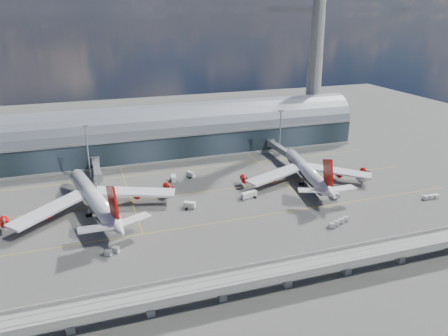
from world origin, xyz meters
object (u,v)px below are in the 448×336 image
object	(u,v)px
airliner_right	(307,172)
cargo_train_2	(431,197)
cargo_train_1	(338,222)
floodlight_mast_right	(280,132)
service_truck_2	(249,195)
airliner_left	(94,199)
service_truck_4	(174,179)
service_truck_0	(106,214)
service_truck_1	(190,205)
floodlight_mast_left	(88,150)
service_truck_5	(191,175)
cargo_train_0	(112,251)
service_truck_3	(335,194)
control_tower	(316,53)

from	to	relation	value
airliner_right	cargo_train_2	size ratio (longest dim) A/B	8.29
cargo_train_1	cargo_train_2	xyz separation A→B (m)	(50.25, 7.72, -0.05)
airliner_right	cargo_train_1	bearing A→B (deg)	-92.81
floodlight_mast_right	service_truck_2	bearing A→B (deg)	-128.00
airliner_left	service_truck_4	size ratio (longest dim) A/B	13.77
floodlight_mast_right	service_truck_0	size ratio (longest dim) A/B	3.67
service_truck_2	airliner_right	bearing A→B (deg)	-93.24
airliner_right	service_truck_1	distance (m)	59.37
service_truck_1	cargo_train_2	xyz separation A→B (m)	(99.53, -24.21, -0.46)
service_truck_1	floodlight_mast_left	bearing A→B (deg)	66.28
service_truck_5	service_truck_2	bearing A→B (deg)	-83.57
airliner_left	service_truck_0	distance (m)	7.73
cargo_train_0	service_truck_3	bearing A→B (deg)	-51.46
airliner_left	service_truck_1	distance (m)	37.44
control_tower	service_truck_2	world-z (taller)	control_tower
service_truck_0	cargo_train_2	xyz separation A→B (m)	(132.39, -26.82, -0.53)
service_truck_0	cargo_train_1	distance (m)	89.11
service_truck_2	cargo_train_0	size ratio (longest dim) A/B	1.36
control_tower	service_truck_0	world-z (taller)	control_tower
service_truck_3	service_truck_5	distance (m)	67.71
floodlight_mast_left	service_truck_2	bearing A→B (deg)	-36.91
service_truck_0	service_truck_2	xyz separation A→B (m)	(59.50, -0.67, -0.03)
service_truck_0	service_truck_3	xyz separation A→B (m)	(94.97, -11.58, -0.15)
control_tower	cargo_train_0	xyz separation A→B (m)	(-131.75, -103.41, -50.66)
airliner_left	service_truck_0	xyz separation A→B (m)	(3.48, -4.97, -4.78)
floodlight_mast_right	service_truck_4	distance (m)	67.05
floodlight_mast_left	floodlight_mast_right	xyz separation A→B (m)	(100.00, 0.00, 0.00)
service_truck_2	cargo_train_2	xyz separation A→B (m)	(72.89, -26.15, -0.51)
cargo_train_0	service_truck_4	bearing A→B (deg)	-2.07
service_truck_3	cargo_train_2	xyz separation A→B (m)	(37.42, -15.24, -0.38)
service_truck_1	service_truck_5	world-z (taller)	service_truck_1
service_truck_0	service_truck_3	size ratio (longest dim) A/B	1.28
service_truck_0	cargo_train_1	size ratio (longest dim) A/B	0.65
floodlight_mast_left	airliner_right	size ratio (longest dim) A/B	0.40
airliner_left	airliner_right	size ratio (longest dim) A/B	1.10
service_truck_4	control_tower	bearing A→B (deg)	32.07
service_truck_2	service_truck_4	world-z (taller)	service_truck_4
control_tower	service_truck_3	world-z (taller)	control_tower
airliner_left	cargo_train_2	distance (m)	139.64
floodlight_mast_left	service_truck_1	world-z (taller)	floodlight_mast_left
service_truck_5	cargo_train_0	xyz separation A→B (m)	(-42.58, -59.70, -0.31)
service_truck_2	service_truck_3	xyz separation A→B (m)	(35.47, -10.91, -0.13)
control_tower	service_truck_3	size ratio (longest dim) A/B	18.88
control_tower	airliner_left	size ratio (longest dim) A/B	1.45
service_truck_0	floodlight_mast_right	bearing A→B (deg)	2.70
service_truck_4	service_truck_2	bearing A→B (deg)	-40.89
floodlight_mast_left	service_truck_1	distance (m)	62.47
service_truck_0	service_truck_4	world-z (taller)	service_truck_4
floodlight_mast_left	cargo_train_0	size ratio (longest dim) A/B	4.52
cargo_train_0	airliner_right	bearing A→B (deg)	-40.57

